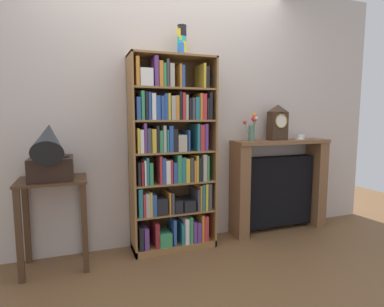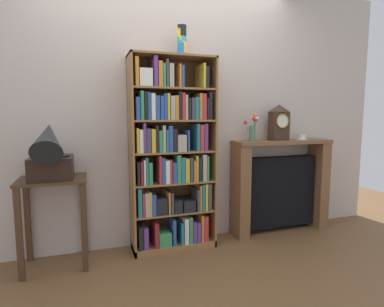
{
  "view_description": "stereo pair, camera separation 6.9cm",
  "coord_description": "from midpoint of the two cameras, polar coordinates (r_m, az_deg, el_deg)",
  "views": [
    {
      "loc": [
        -0.81,
        -2.65,
        1.25
      ],
      "look_at": [
        0.19,
        0.08,
        0.9
      ],
      "focal_mm": 28.69,
      "sensor_mm": 36.0,
      "label": 1
    },
    {
      "loc": [
        -0.75,
        -2.67,
        1.25
      ],
      "look_at": [
        0.19,
        0.08,
        0.9
      ],
      "focal_mm": 28.69,
      "sensor_mm": 36.0,
      "label": 2
    }
  ],
  "objects": [
    {
      "name": "mantel_clock",
      "position": [
        3.38,
        15.07,
        5.61
      ],
      "size": [
        0.19,
        0.13,
        0.38
      ],
      "color": "#382316",
      "rests_on": "fireplace_mantel"
    },
    {
      "name": "ground_plane",
      "position": [
        3.04,
        -3.67,
        -17.61
      ],
      "size": [
        7.75,
        6.4,
        0.02
      ],
      "primitive_type": "cube",
      "color": "brown"
    },
    {
      "name": "flower_vase",
      "position": [
        3.21,
        10.49,
        4.75
      ],
      "size": [
        0.12,
        0.13,
        0.28
      ],
      "color": "#4C7A60",
      "rests_on": "fireplace_mantel"
    },
    {
      "name": "bookshelf",
      "position": [
        2.86,
        -4.43,
        -1.2
      ],
      "size": [
        0.78,
        0.31,
        1.79
      ],
      "color": "olive",
      "rests_on": "ground"
    },
    {
      "name": "wall_back",
      "position": [
        3.06,
        -3.67,
        7.79
      ],
      "size": [
        4.75,
        0.08,
        2.6
      ],
      "primitive_type": "cube",
      "color": "beige",
      "rests_on": "ground"
    },
    {
      "name": "fireplace_mantel",
      "position": [
        3.51,
        15.21,
        -5.84
      ],
      "size": [
        1.11,
        0.27,
        1.0
      ],
      "color": "brown",
      "rests_on": "ground"
    },
    {
      "name": "gramophone",
      "position": [
        2.65,
        -25.58,
        -0.12
      ],
      "size": [
        0.33,
        0.52,
        0.53
      ],
      "color": "black",
      "rests_on": "side_table_left"
    },
    {
      "name": "side_table_left",
      "position": [
        2.79,
        -25.0,
        -8.61
      ],
      "size": [
        0.53,
        0.41,
        0.75
      ],
      "color": "#472D1C",
      "rests_on": "ground"
    },
    {
      "name": "cup_stack",
      "position": [
        2.98,
        -2.61,
        20.13
      ],
      "size": [
        0.09,
        0.09,
        0.28
      ],
      "color": "blue",
      "rests_on": "bookshelf"
    },
    {
      "name": "teacup_with_saucer",
      "position": [
        3.57,
        18.94,
        2.88
      ],
      "size": [
        0.12,
        0.12,
        0.05
      ],
      "color": "white",
      "rests_on": "fireplace_mantel"
    }
  ]
}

